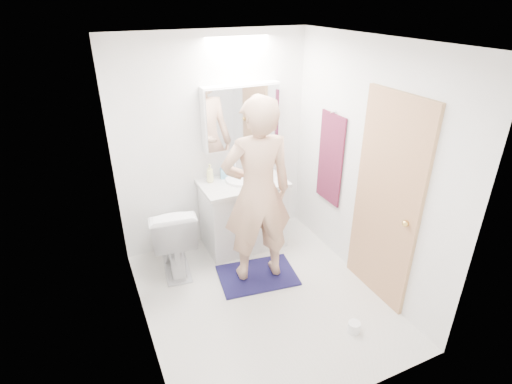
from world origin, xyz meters
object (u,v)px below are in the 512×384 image
vanity_cabinet (243,215)px  medicine_cabinet (241,117)px  toothbrush_cup (253,169)px  soap_bottle_a (210,173)px  soap_bottle_b (224,171)px  toilet_paper_roll (354,327)px  person (257,193)px  toilet (172,236)px

vanity_cabinet → medicine_cabinet: bearing=68.4°
toothbrush_cup → vanity_cabinet: bearing=-141.7°
medicine_cabinet → soap_bottle_a: size_ratio=4.19×
vanity_cabinet → toothbrush_cup: 0.55m
medicine_cabinet → soap_bottle_b: medicine_cabinet is taller
soap_bottle_b → toilet_paper_roll: (0.49, -1.89, -0.86)m
toilet_paper_roll → soap_bottle_a: bearing=109.7°
person → soap_bottle_b: 0.83m
vanity_cabinet → soap_bottle_a: soap_bottle_a is taller
soap_bottle_a → soap_bottle_b: bearing=9.8°
toilet → toothbrush_cup: (1.07, 0.28, 0.46)m
vanity_cabinet → soap_bottle_a: bearing=155.5°
vanity_cabinet → soap_bottle_b: (-0.15, 0.18, 0.52)m
soap_bottle_b → toilet_paper_roll: 2.13m
medicine_cabinet → toothbrush_cup: size_ratio=8.02×
toothbrush_cup → toilet_paper_roll: (0.13, -1.87, -0.82)m
medicine_cabinet → toilet_paper_roll: (0.25, -1.92, -1.45)m
person → toilet_paper_roll: 1.49m
vanity_cabinet → toothbrush_cup: toothbrush_cup is taller
toilet → toilet_paper_roll: toilet is taller
vanity_cabinet → toilet_paper_roll: (0.34, -1.71, -0.34)m
vanity_cabinet → toilet_paper_roll: 1.77m
soap_bottle_a → toothbrush_cup: 0.53m
medicine_cabinet → toothbrush_cup: 0.64m
medicine_cabinet → soap_bottle_a: bearing=-171.7°
person → toothbrush_cup: person is taller
medicine_cabinet → toilet_paper_roll: medicine_cabinet is taller
toilet → toothbrush_cup: 1.20m
vanity_cabinet → soap_bottle_a: size_ratio=4.28×
toilet → soap_bottle_b: soap_bottle_b is taller
person → soap_bottle_a: (-0.21, 0.79, -0.07)m
toothbrush_cup → toilet_paper_roll: toothbrush_cup is taller
soap_bottle_a → toilet_paper_roll: soap_bottle_a is taller
soap_bottle_a → toilet: bearing=-153.8°
person → medicine_cabinet: bearing=-95.2°
medicine_cabinet → toilet_paper_roll: 2.42m
toilet → toothbrush_cup: toothbrush_cup is taller
medicine_cabinet → soap_bottle_a: (-0.41, -0.06, -0.57)m
vanity_cabinet → medicine_cabinet: size_ratio=1.02×
medicine_cabinet → toothbrush_cup: (0.12, -0.05, -0.63)m
medicine_cabinet → toilet_paper_roll: size_ratio=8.00×
toilet → soap_bottle_b: 0.92m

